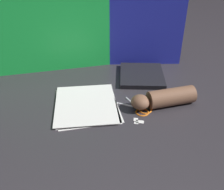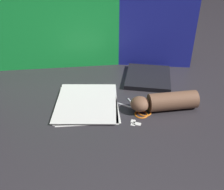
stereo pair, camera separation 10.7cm
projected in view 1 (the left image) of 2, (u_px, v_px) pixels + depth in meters
The scene contains 10 objects.
ground_plane at pixel (115, 107), 1.11m from camera, with size 6.00×6.00×0.00m, color #2D2B30.
backdrop_panel_left at pixel (59, 24), 1.28m from camera, with size 0.86×0.08×0.49m.
backdrop_panel_center at pixel (131, 32), 1.37m from camera, with size 0.55×0.10×0.36m.
paper_stack at pixel (86, 104), 1.11m from camera, with size 0.27×0.31×0.01m.
book_closed at pixel (142, 75), 1.32m from camera, with size 0.26×0.28×0.02m.
scissors at pixel (140, 109), 1.09m from camera, with size 0.15×0.16×0.01m.
hand_forearm at pixel (164, 98), 1.09m from camera, with size 0.28×0.10×0.08m.
paper_scrap_near at pixel (140, 122), 1.02m from camera, with size 0.04×0.03×0.00m.
paper_scrap_mid at pixel (136, 119), 1.03m from camera, with size 0.02×0.02×0.00m.
paper_scrap_far at pixel (136, 123), 1.01m from camera, with size 0.02×0.02×0.00m.
Camera 1 is at (-0.17, -0.89, 0.64)m, focal length 42.00 mm.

